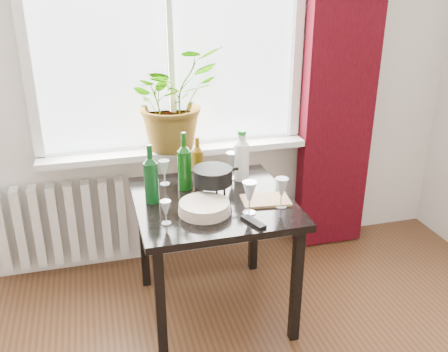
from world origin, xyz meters
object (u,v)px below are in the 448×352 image
object	(u,v)px
wine_bottle_left	(151,173)
plate_stack	(204,207)
wine_bottle_right	(184,161)
wineglass_front_left	(166,212)
radiator	(64,223)
wineglass_back_left	(164,172)
fondue_pot	(213,183)
tv_remote	(253,222)
table	(213,214)
cleaning_bottle	(242,155)
wineglass_front_right	(249,197)
potted_plant	(172,98)
bottle_amber	(198,159)
wineglass_far_right	(281,192)
cutting_board	(266,200)
wineglass_back_center	(232,165)

from	to	relation	value
wine_bottle_left	plate_stack	bearing A→B (deg)	-39.49
wine_bottle_right	wineglass_front_left	xyz separation A→B (m)	(-0.17, -0.40, -0.11)
radiator	wineglass_back_left	xyz separation A→B (m)	(0.62, -0.36, 0.44)
wineglass_front_left	fondue_pot	size ratio (longest dim) A/B	0.51
tv_remote	wine_bottle_right	bearing A→B (deg)	95.11
table	cleaning_bottle	world-z (taller)	cleaning_bottle
wineglass_front_right	wineglass_back_left	size ratio (longest dim) A/B	1.19
table	plate_stack	bearing A→B (deg)	-119.52
wineglass_front_right	wineglass_back_left	distance (m)	0.60
wineglass_back_left	tv_remote	bearing A→B (deg)	-59.34
potted_plant	plate_stack	distance (m)	0.85
bottle_amber	wineglass_back_left	bearing A→B (deg)	-175.67
bottle_amber	wineglass_far_right	bearing A→B (deg)	-53.22
wineglass_front_left	plate_stack	bearing A→B (deg)	18.12
fondue_pot	cleaning_bottle	bearing A→B (deg)	49.23
table	wine_bottle_left	world-z (taller)	wine_bottle_left
tv_remote	cutting_board	size ratio (longest dim) A/B	0.59
tv_remote	wineglass_front_left	bearing A→B (deg)	144.25
wine_bottle_right	wineglass_far_right	xyz separation A→B (m)	(0.45, -0.37, -0.09)
wineglass_back_center	fondue_pot	world-z (taller)	same
bottle_amber	cleaning_bottle	distance (m)	0.26
plate_stack	wineglass_back_left	bearing A→B (deg)	109.00
cutting_board	wineglass_back_left	bearing A→B (deg)	143.12
cleaning_bottle	wineglass_far_right	distance (m)	0.43
potted_plant	wine_bottle_right	distance (m)	0.49
radiator	bottle_amber	distance (m)	1.02
radiator	potted_plant	xyz separation A→B (m)	(0.74, -0.03, 0.79)
wineglass_back_left	fondue_pot	bearing A→B (deg)	-45.35
wine_bottle_left	wine_bottle_right	bearing A→B (deg)	31.52
bottle_amber	tv_remote	world-z (taller)	bottle_amber
wine_bottle_left	plate_stack	distance (m)	0.34
wineglass_far_right	wineglass_front_left	xyz separation A→B (m)	(-0.62, -0.03, -0.02)
wineglass_back_center	wineglass_back_left	distance (m)	0.41
wineglass_front_right	wineglass_far_right	bearing A→B (deg)	8.89
radiator	cleaning_bottle	distance (m)	1.27
wineglass_far_right	tv_remote	distance (m)	0.26
plate_stack	fondue_pot	xyz separation A→B (m)	(0.09, 0.18, 0.06)
tv_remote	wineglass_back_left	bearing A→B (deg)	99.63
cleaning_bottle	wineglass_front_left	xyz separation A→B (m)	(-0.52, -0.44, -0.09)
radiator	wineglass_back_center	xyz separation A→B (m)	(1.03, -0.38, 0.45)
cutting_board	potted_plant	bearing A→B (deg)	118.15
wine_bottle_left	wineglass_far_right	bearing A→B (deg)	-20.11
table	bottle_amber	xyz separation A→B (m)	(-0.02, 0.28, 0.23)
radiator	fondue_pot	distance (m)	1.13
wineglass_far_right	wineglass_front_right	bearing A→B (deg)	-171.11
wine_bottle_left	cleaning_bottle	xyz separation A→B (m)	(0.56, 0.17, -0.01)
cleaning_bottle	wineglass_front_right	size ratio (longest dim) A/B	1.73
cutting_board	wineglass_front_right	bearing A→B (deg)	-139.58
wineglass_back_center	cutting_board	bearing A→B (deg)	-75.88
bottle_amber	wineglass_back_left	size ratio (longest dim) A/B	1.77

